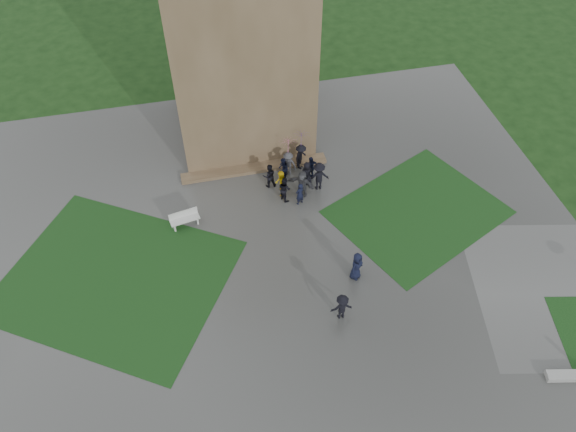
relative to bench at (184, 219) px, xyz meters
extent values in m
plane|color=black|center=(4.60, -6.96, -0.51)|extent=(120.00, 120.00, 0.00)
cube|color=#383835|center=(4.60, -4.96, -0.50)|extent=(34.00, 34.00, 0.02)
cube|color=black|center=(-3.90, -2.96, -0.48)|extent=(14.10, 13.46, 0.01)
cube|color=black|center=(13.10, -1.96, -0.48)|extent=(11.12, 10.15, 0.01)
cube|color=brown|center=(4.60, 3.64, -0.38)|extent=(9.00, 0.80, 0.22)
cube|color=silver|center=(0.01, -0.07, -0.01)|extent=(1.71, 0.80, 0.07)
cube|color=silver|center=(-0.63, -0.20, -0.26)|extent=(0.17, 0.45, 0.46)
cube|color=silver|center=(0.66, 0.05, -0.26)|extent=(0.17, 0.45, 0.46)
cube|color=silver|center=(-0.03, 0.16, 0.24)|extent=(1.62, 0.37, 0.44)
imported|color=black|center=(7.44, 1.75, 0.32)|extent=(0.84, 0.61, 1.62)
imported|color=black|center=(7.80, 2.15, 0.34)|extent=(1.11, 0.88, 1.66)
imported|color=black|center=(7.44, 3.21, 0.38)|extent=(1.17, 1.24, 1.75)
imported|color=#3A3A3E|center=(6.55, 2.80, 0.35)|extent=(1.20, 1.10, 1.68)
imported|color=black|center=(6.18, 2.55, 0.25)|extent=(0.64, 0.82, 1.48)
imported|color=black|center=(5.23, 2.05, 0.32)|extent=(0.79, 0.45, 1.61)
imported|color=yellow|center=(5.76, 1.23, 0.36)|extent=(0.66, 0.92, 1.70)
imported|color=black|center=(5.88, 0.79, 0.31)|extent=(0.73, 0.90, 1.61)
imported|color=black|center=(6.65, 0.23, 0.27)|extent=(0.66, 0.58, 1.53)
imported|color=#3A3A3E|center=(6.95, 0.92, 0.39)|extent=(1.63, 1.49, 1.76)
imported|color=black|center=(8.04, 1.22, 0.46)|extent=(1.25, 0.68, 1.89)
imported|color=pink|center=(6.55, 2.80, 1.72)|extent=(1.07, 1.07, 0.99)
imported|color=#5F3084|center=(7.44, 3.21, 1.74)|extent=(1.10, 1.10, 1.01)
imported|color=black|center=(8.23, -5.55, 0.39)|extent=(1.03, 1.01, 1.75)
imported|color=black|center=(6.81, -7.72, 0.32)|extent=(1.06, 0.56, 1.62)
camera|label=1|loc=(1.00, -21.80, 23.00)|focal=35.00mm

